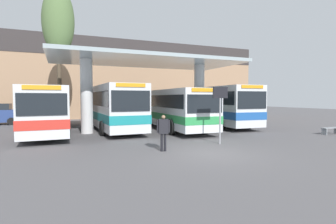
% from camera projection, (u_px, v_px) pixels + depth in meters
% --- Properties ---
extents(ground_plane, '(100.00, 100.00, 0.00)m').
position_uv_depth(ground_plane, '(210.00, 153.00, 11.61)').
color(ground_plane, '#565456').
extents(townhouse_backdrop, '(40.00, 0.58, 9.68)m').
position_uv_depth(townhouse_backdrop, '(114.00, 72.00, 31.87)').
color(townhouse_backdrop, '#9E7A5B').
rests_on(townhouse_backdrop, ground_plane).
extents(station_canopy, '(13.88, 6.82, 5.37)m').
position_uv_depth(station_canopy, '(148.00, 69.00, 19.71)').
color(station_canopy, silver).
rests_on(station_canopy, ground_plane).
extents(transit_bus_left_bay, '(3.01, 12.49, 3.13)m').
position_uv_depth(transit_bus_left_bay, '(46.00, 108.00, 18.70)').
color(transit_bus_left_bay, silver).
rests_on(transit_bus_left_bay, ground_plane).
extents(transit_bus_center_bay, '(3.05, 12.20, 3.36)m').
position_uv_depth(transit_bus_center_bay, '(110.00, 106.00, 20.81)').
color(transit_bus_center_bay, silver).
rests_on(transit_bus_center_bay, ground_plane).
extents(transit_bus_right_bay, '(3.05, 12.09, 3.08)m').
position_uv_depth(transit_bus_right_bay, '(169.00, 107.00, 21.16)').
color(transit_bus_right_bay, silver).
rests_on(transit_bus_right_bay, ground_plane).
extents(transit_bus_far_right_bay, '(3.22, 11.30, 3.40)m').
position_uv_depth(transit_bus_far_right_bay, '(213.00, 104.00, 23.67)').
color(transit_bus_far_right_bay, silver).
rests_on(transit_bus_far_right_bay, ground_plane).
extents(waiting_bench_near_pillar, '(1.52, 0.44, 0.46)m').
position_uv_depth(waiting_bench_near_pillar, '(331.00, 129.00, 17.75)').
color(waiting_bench_near_pillar, gray).
rests_on(waiting_bench_near_pillar, ground_plane).
extents(info_sign_platform, '(0.90, 0.09, 3.05)m').
position_uv_depth(info_sign_platform, '(220.00, 103.00, 13.88)').
color(info_sign_platform, gray).
rests_on(info_sign_platform, ground_plane).
extents(pedestrian_waiting, '(0.62, 0.34, 1.68)m').
position_uv_depth(pedestrian_waiting, '(163.00, 129.00, 12.06)').
color(pedestrian_waiting, black).
rests_on(pedestrian_waiting, ground_plane).
extents(poplar_tree_behind_left, '(2.61, 2.61, 11.80)m').
position_uv_depth(poplar_tree_behind_left, '(58.00, 22.00, 21.99)').
color(poplar_tree_behind_left, '#473A2B').
rests_on(poplar_tree_behind_left, ground_plane).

